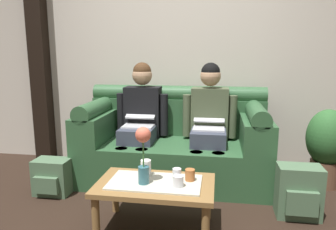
{
  "coord_description": "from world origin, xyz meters",
  "views": [
    {
      "loc": [
        0.44,
        -2.02,
        1.3
      ],
      "look_at": [
        -0.03,
        0.92,
        0.73
      ],
      "focal_mm": 33.84,
      "sensor_mm": 36.0,
      "label": 1
    }
  ],
  "objects_px": {
    "cup_near_left": "(190,175)",
    "potted_plant": "(327,144)",
    "couch": "(174,144)",
    "cup_near_right": "(177,174)",
    "coffee_table": "(155,189)",
    "flower_vase": "(143,150)",
    "backpack_right": "(299,192)",
    "cup_far_center": "(146,168)",
    "person_left": "(141,116)",
    "backpack_left": "(52,177)",
    "person_right": "(209,119)",
    "cup_far_left": "(178,181)"
  },
  "relations": [
    {
      "from": "cup_near_left",
      "to": "potted_plant",
      "type": "xyz_separation_m",
      "value": [
        1.26,
        1.0,
        0.01
      ]
    },
    {
      "from": "couch",
      "to": "cup_near_right",
      "type": "xyz_separation_m",
      "value": [
        0.15,
        -0.96,
        0.05
      ]
    },
    {
      "from": "coffee_table",
      "to": "flower_vase",
      "type": "height_order",
      "value": "flower_vase"
    },
    {
      "from": "backpack_right",
      "to": "couch",
      "type": "bearing_deg",
      "value": 148.88
    },
    {
      "from": "cup_near_left",
      "to": "cup_far_center",
      "type": "height_order",
      "value": "cup_far_center"
    },
    {
      "from": "person_left",
      "to": "backpack_left",
      "type": "height_order",
      "value": "person_left"
    },
    {
      "from": "coffee_table",
      "to": "backpack_right",
      "type": "height_order",
      "value": "backpack_right"
    },
    {
      "from": "flower_vase",
      "to": "backpack_left",
      "type": "bearing_deg",
      "value": 153.82
    },
    {
      "from": "couch",
      "to": "backpack_right",
      "type": "height_order",
      "value": "couch"
    },
    {
      "from": "person_right",
      "to": "backpack_right",
      "type": "bearing_deg",
      "value": -41.71
    },
    {
      "from": "couch",
      "to": "cup_far_center",
      "type": "xyz_separation_m",
      "value": [
        -0.09,
        -0.92,
        0.06
      ]
    },
    {
      "from": "person_left",
      "to": "person_right",
      "type": "xyz_separation_m",
      "value": [
        0.72,
        0.0,
        -0.0
      ]
    },
    {
      "from": "couch",
      "to": "person_left",
      "type": "distance_m",
      "value": 0.46
    },
    {
      "from": "cup_near_left",
      "to": "backpack_right",
      "type": "height_order",
      "value": "cup_near_left"
    },
    {
      "from": "person_right",
      "to": "cup_near_right",
      "type": "bearing_deg",
      "value": -102.02
    },
    {
      "from": "flower_vase",
      "to": "cup_near_right",
      "type": "xyz_separation_m",
      "value": [
        0.23,
        0.11,
        -0.21
      ]
    },
    {
      "from": "person_left",
      "to": "potted_plant",
      "type": "relative_size",
      "value": 1.57
    },
    {
      "from": "coffee_table",
      "to": "cup_far_left",
      "type": "relative_size",
      "value": 10.73
    },
    {
      "from": "cup_near_left",
      "to": "backpack_right",
      "type": "bearing_deg",
      "value": 19.37
    },
    {
      "from": "coffee_table",
      "to": "cup_far_center",
      "type": "relative_size",
      "value": 7.17
    },
    {
      "from": "couch",
      "to": "flower_vase",
      "type": "xyz_separation_m",
      "value": [
        -0.07,
        -1.08,
        0.26
      ]
    },
    {
      "from": "person_right",
      "to": "cup_near_left",
      "type": "xyz_separation_m",
      "value": [
        -0.11,
        -0.97,
        -0.24
      ]
    },
    {
      "from": "cup_near_right",
      "to": "cup_far_left",
      "type": "distance_m",
      "value": 0.13
    },
    {
      "from": "coffee_table",
      "to": "couch",
      "type": "bearing_deg",
      "value": 90.0
    },
    {
      "from": "potted_plant",
      "to": "cup_far_center",
      "type": "bearing_deg",
      "value": -149.52
    },
    {
      "from": "couch",
      "to": "backpack_left",
      "type": "xyz_separation_m",
      "value": [
        -1.08,
        -0.58,
        -0.21
      ]
    },
    {
      "from": "backpack_left",
      "to": "cup_near_right",
      "type": "bearing_deg",
      "value": -17.18
    },
    {
      "from": "coffee_table",
      "to": "cup_near_left",
      "type": "bearing_deg",
      "value": 13.29
    },
    {
      "from": "cup_near_left",
      "to": "cup_far_left",
      "type": "relative_size",
      "value": 1.06
    },
    {
      "from": "coffee_table",
      "to": "cup_near_left",
      "type": "xyz_separation_m",
      "value": [
        0.25,
        0.06,
        0.1
      ]
    },
    {
      "from": "cup_far_center",
      "to": "cup_near_left",
      "type": "bearing_deg",
      "value": -8.35
    },
    {
      "from": "cup_far_center",
      "to": "backpack_right",
      "type": "xyz_separation_m",
      "value": [
        1.2,
        0.25,
        -0.23
      ]
    },
    {
      "from": "person_right",
      "to": "backpack_left",
      "type": "height_order",
      "value": "person_right"
    },
    {
      "from": "couch",
      "to": "potted_plant",
      "type": "height_order",
      "value": "couch"
    },
    {
      "from": "cup_near_right",
      "to": "cup_far_center",
      "type": "xyz_separation_m",
      "value": [
        -0.25,
        0.05,
        0.02
      ]
    },
    {
      "from": "cup_far_center",
      "to": "backpack_left",
      "type": "xyz_separation_m",
      "value": [
        -0.98,
        0.33,
        -0.27
      ]
    },
    {
      "from": "person_left",
      "to": "backpack_right",
      "type": "bearing_deg",
      "value": -24.44
    },
    {
      "from": "person_right",
      "to": "cup_near_left",
      "type": "relative_size",
      "value": 14.22
    },
    {
      "from": "couch",
      "to": "coffee_table",
      "type": "xyz_separation_m",
      "value": [
        0.0,
        -1.03,
        -0.06
      ]
    },
    {
      "from": "coffee_table",
      "to": "cup_near_left",
      "type": "height_order",
      "value": "cup_near_left"
    },
    {
      "from": "cup_far_center",
      "to": "couch",
      "type": "bearing_deg",
      "value": 84.12
    },
    {
      "from": "person_right",
      "to": "cup_near_right",
      "type": "xyz_separation_m",
      "value": [
        -0.2,
        -0.96,
        -0.24
      ]
    },
    {
      "from": "couch",
      "to": "person_right",
      "type": "relative_size",
      "value": 1.56
    },
    {
      "from": "flower_vase",
      "to": "potted_plant",
      "type": "xyz_separation_m",
      "value": [
        1.59,
        1.11,
        -0.2
      ]
    },
    {
      "from": "cup_near_right",
      "to": "cup_far_left",
      "type": "relative_size",
      "value": 1.04
    },
    {
      "from": "cup_far_center",
      "to": "potted_plant",
      "type": "height_order",
      "value": "potted_plant"
    },
    {
      "from": "coffee_table",
      "to": "potted_plant",
      "type": "xyz_separation_m",
      "value": [
        1.52,
        1.06,
        0.11
      ]
    },
    {
      "from": "coffee_table",
      "to": "backpack_left",
      "type": "xyz_separation_m",
      "value": [
        -1.08,
        0.44,
        -0.15
      ]
    },
    {
      "from": "person_right",
      "to": "flower_vase",
      "type": "xyz_separation_m",
      "value": [
        -0.43,
        -1.08,
        -0.03
      ]
    },
    {
      "from": "coffee_table",
      "to": "backpack_right",
      "type": "relative_size",
      "value": 2.03
    }
  ]
}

